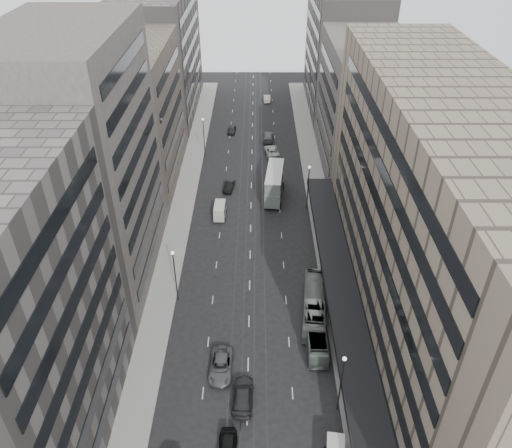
{
  "coord_description": "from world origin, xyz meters",
  "views": [
    {
      "loc": [
        0.98,
        -37.98,
        47.08
      ],
      "look_at": [
        0.9,
        20.6,
        6.64
      ],
      "focal_mm": 35.0,
      "sensor_mm": 36.0,
      "label": 1
    }
  ],
  "objects_px": {
    "bus_near": "(316,332)",
    "double_decker": "(274,183)",
    "bus_far": "(314,304)",
    "panel_van": "(220,210)",
    "sedan_2": "(221,366)"
  },
  "relations": [
    {
      "from": "bus_far",
      "to": "double_decker",
      "type": "height_order",
      "value": "double_decker"
    },
    {
      "from": "double_decker",
      "to": "panel_van",
      "type": "xyz_separation_m",
      "value": [
        -9.34,
        -6.63,
        -1.49
      ]
    },
    {
      "from": "bus_far",
      "to": "sedan_2",
      "type": "xyz_separation_m",
      "value": [
        -11.62,
        -9.25,
        -0.86
      ]
    },
    {
      "from": "double_decker",
      "to": "sedan_2",
      "type": "height_order",
      "value": "double_decker"
    },
    {
      "from": "sedan_2",
      "to": "double_decker",
      "type": "bearing_deg",
      "value": 80.63
    },
    {
      "from": "bus_far",
      "to": "panel_van",
      "type": "xyz_separation_m",
      "value": [
        -13.72,
        22.79,
        -0.26
      ]
    },
    {
      "from": "bus_near",
      "to": "bus_far",
      "type": "distance_m",
      "value": 4.63
    },
    {
      "from": "bus_far",
      "to": "sedan_2",
      "type": "bearing_deg",
      "value": 45.0
    },
    {
      "from": "bus_near",
      "to": "panel_van",
      "type": "distance_m",
      "value": 30.53
    },
    {
      "from": "sedan_2",
      "to": "panel_van",
      "type": "bearing_deg",
      "value": 94.98
    },
    {
      "from": "bus_near",
      "to": "double_decker",
      "type": "distance_m",
      "value": 34.32
    },
    {
      "from": "panel_van",
      "to": "sedan_2",
      "type": "distance_m",
      "value": 32.12
    },
    {
      "from": "bus_far",
      "to": "panel_van",
      "type": "relative_size",
      "value": 2.93
    },
    {
      "from": "bus_near",
      "to": "panel_van",
      "type": "height_order",
      "value": "bus_near"
    },
    {
      "from": "bus_near",
      "to": "panel_van",
      "type": "xyz_separation_m",
      "value": [
        -13.45,
        27.41,
        -0.0
      ]
    }
  ]
}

